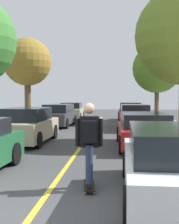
{
  "coord_description": "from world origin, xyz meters",
  "views": [
    {
      "loc": [
        1.39,
        -4.85,
        1.97
      ],
      "look_at": [
        0.24,
        7.82,
        1.3
      ],
      "focal_mm": 48.85,
      "sensor_mm": 36.0,
      "label": 1
    }
  ],
  "objects_px": {
    "parked_car_left_near": "(26,126)",
    "parked_car_right_farthest": "(130,112)",
    "parked_car_left_farthest": "(72,111)",
    "parked_car_right_near": "(144,130)",
    "street_tree_left_near": "(27,63)",
    "parked_car_right_far": "(134,117)",
    "skateboard": "(89,185)",
    "skateboarder": "(89,139)",
    "parked_car_right_nearest": "(170,163)",
    "fire_hydrant": "(179,133)",
    "street_tree_right_near": "(157,69)",
    "parked_car_left_far": "(59,115)"
  },
  "relations": [
    {
      "from": "street_tree_left_near",
      "to": "parked_car_left_farthest",
      "type": "bearing_deg",
      "value": 76.27
    },
    {
      "from": "parked_car_left_farthest",
      "to": "fire_hydrant",
      "type": "height_order",
      "value": "parked_car_left_farthest"
    },
    {
      "from": "parked_car_left_near",
      "to": "parked_car_left_farthest",
      "type": "distance_m",
      "value": 12.93
    },
    {
      "from": "parked_car_left_near",
      "to": "street_tree_left_near",
      "type": "distance_m",
      "value": 7.03
    },
    {
      "from": "parked_car_right_nearest",
      "to": "parked_car_right_farthest",
      "type": "bearing_deg",
      "value": 90.0
    },
    {
      "from": "parked_car_left_farthest",
      "to": "street_tree_right_near",
      "type": "relative_size",
      "value": 0.82
    },
    {
      "from": "parked_car_left_farthest",
      "to": "skateboarder",
      "type": "xyz_separation_m",
      "value": [
        3.24,
        -19.15,
        0.38
      ]
    },
    {
      "from": "parked_car_right_nearest",
      "to": "skateboarder",
      "type": "height_order",
      "value": "skateboarder"
    },
    {
      "from": "parked_car_right_near",
      "to": "skateboarder",
      "type": "bearing_deg",
      "value": -106.24
    },
    {
      "from": "parked_car_right_near",
      "to": "skateboard",
      "type": "distance_m",
      "value": 5.71
    },
    {
      "from": "parked_car_right_farthest",
      "to": "street_tree_left_near",
      "type": "height_order",
      "value": "street_tree_left_near"
    },
    {
      "from": "parked_car_right_far",
      "to": "skateboard",
      "type": "bearing_deg",
      "value": -97.72
    },
    {
      "from": "parked_car_left_farthest",
      "to": "parked_car_right_near",
      "type": "height_order",
      "value": "parked_car_left_farthest"
    },
    {
      "from": "parked_car_right_nearest",
      "to": "street_tree_right_near",
      "type": "bearing_deg",
      "value": 83.72
    },
    {
      "from": "parked_car_left_far",
      "to": "fire_hydrant",
      "type": "bearing_deg",
      "value": -47.99
    },
    {
      "from": "skateboard",
      "to": "parked_car_right_far",
      "type": "bearing_deg",
      "value": 82.28
    },
    {
      "from": "parked_car_right_farthest",
      "to": "parked_car_left_farthest",
      "type": "bearing_deg",
      "value": 166.88
    },
    {
      "from": "parked_car_right_near",
      "to": "parked_car_left_farthest",
      "type": "bearing_deg",
      "value": 109.49
    },
    {
      "from": "parked_car_left_farthest",
      "to": "street_tree_left_near",
      "type": "distance_m",
      "value": 7.91
    },
    {
      "from": "parked_car_left_far",
      "to": "skateboard",
      "type": "height_order",
      "value": "parked_car_left_far"
    },
    {
      "from": "parked_car_left_farthest",
      "to": "parked_car_right_far",
      "type": "bearing_deg",
      "value": -56.48
    },
    {
      "from": "parked_car_left_far",
      "to": "parked_car_right_near",
      "type": "xyz_separation_m",
      "value": [
        4.83,
        -7.83,
        -0.05
      ]
    },
    {
      "from": "fire_hydrant",
      "to": "skateboarder",
      "type": "relative_size",
      "value": 0.41
    },
    {
      "from": "parked_car_left_near",
      "to": "street_tree_left_near",
      "type": "relative_size",
      "value": 0.77
    },
    {
      "from": "parked_car_left_farthest",
      "to": "fire_hydrant",
      "type": "xyz_separation_m",
      "value": [
        6.33,
        -12.86,
        -0.21
      ]
    },
    {
      "from": "parked_car_right_near",
      "to": "fire_hydrant",
      "type": "xyz_separation_m",
      "value": [
        1.5,
        0.8,
        -0.17
      ]
    },
    {
      "from": "street_tree_left_near",
      "to": "skateboarder",
      "type": "distance_m",
      "value": 13.47
    },
    {
      "from": "parked_car_right_near",
      "to": "street_tree_left_near",
      "type": "relative_size",
      "value": 0.81
    },
    {
      "from": "skateboarder",
      "to": "parked_car_right_far",
      "type": "bearing_deg",
      "value": 82.32
    },
    {
      "from": "parked_car_left_near",
      "to": "fire_hydrant",
      "type": "bearing_deg",
      "value": 0.69
    },
    {
      "from": "parked_car_left_far",
      "to": "skateboard",
      "type": "relative_size",
      "value": 5.06
    },
    {
      "from": "parked_car_left_near",
      "to": "parked_car_right_far",
      "type": "distance_m",
      "value": 7.42
    },
    {
      "from": "parked_car_right_nearest",
      "to": "street_tree_left_near",
      "type": "xyz_separation_m",
      "value": [
        -6.54,
        12.54,
        3.34
      ]
    },
    {
      "from": "parked_car_left_farthest",
      "to": "street_tree_left_near",
      "type": "height_order",
      "value": "street_tree_left_near"
    },
    {
      "from": "parked_car_left_farthest",
      "to": "parked_car_right_nearest",
      "type": "xyz_separation_m",
      "value": [
        4.83,
        -19.51,
        -0.01
      ]
    },
    {
      "from": "skateboard",
      "to": "parked_car_left_far",
      "type": "bearing_deg",
      "value": 103.67
    },
    {
      "from": "parked_car_left_near",
      "to": "parked_car_right_farthest",
      "type": "xyz_separation_m",
      "value": [
        4.83,
        11.81,
        -0.0
      ]
    },
    {
      "from": "parked_car_right_nearest",
      "to": "street_tree_left_near",
      "type": "bearing_deg",
      "value": 117.53
    },
    {
      "from": "parked_car_left_near",
      "to": "parked_car_right_far",
      "type": "relative_size",
      "value": 0.94
    },
    {
      "from": "street_tree_left_near",
      "to": "fire_hydrant",
      "type": "height_order",
      "value": "street_tree_left_near"
    },
    {
      "from": "parked_car_right_near",
      "to": "street_tree_right_near",
      "type": "distance_m",
      "value": 10.28
    },
    {
      "from": "parked_car_right_near",
      "to": "parked_car_right_farthest",
      "type": "distance_m",
      "value": 12.53
    },
    {
      "from": "parked_car_left_far",
      "to": "street_tree_left_near",
      "type": "bearing_deg",
      "value": -146.15
    },
    {
      "from": "parked_car_right_near",
      "to": "parked_car_right_far",
      "type": "distance_m",
      "value": 6.36
    },
    {
      "from": "parked_car_left_farthest",
      "to": "parked_car_right_far",
      "type": "xyz_separation_m",
      "value": [
        4.83,
        -7.3,
        0.02
      ]
    },
    {
      "from": "parked_car_left_farthest",
      "to": "parked_car_right_farthest",
      "type": "bearing_deg",
      "value": -13.12
    },
    {
      "from": "parked_car_left_far",
      "to": "parked_car_right_nearest",
      "type": "xyz_separation_m",
      "value": [
        4.83,
        -13.69,
        -0.02
      ]
    },
    {
      "from": "parked_car_left_near",
      "to": "parked_car_right_near",
      "type": "distance_m",
      "value": 4.89
    },
    {
      "from": "parked_car_right_far",
      "to": "street_tree_left_near",
      "type": "xyz_separation_m",
      "value": [
        -6.54,
        0.33,
        3.32
      ]
    },
    {
      "from": "parked_car_right_near",
      "to": "parked_car_right_farthest",
      "type": "height_order",
      "value": "parked_car_right_farthest"
    }
  ]
}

